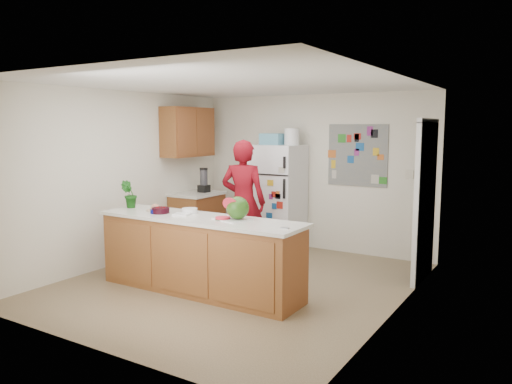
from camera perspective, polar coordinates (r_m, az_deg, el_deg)
The scene contains 26 objects.
floor at distance 6.48m, azimuth -2.22°, elevation -10.47°, with size 4.00×4.50×0.02m, color brown.
wall_back at distance 8.17m, azimuth 6.58°, elevation 2.25°, with size 4.00×0.02×2.50m, color beige.
wall_left at distance 7.51m, azimuth -15.13°, elevation 1.59°, with size 0.02×4.50×2.50m, color beige.
wall_right at distance 5.37m, azimuth 15.86°, elevation -0.68°, with size 0.02×4.50×2.50m, color beige.
ceiling at distance 6.19m, azimuth -2.34°, elevation 12.33°, with size 4.00×4.50×0.02m, color white.
doorway at distance 6.80m, azimuth 18.92°, elevation -1.10°, with size 0.03×0.85×2.04m, color black.
peninsula_base at distance 6.08m, azimuth -6.47°, elevation -7.30°, with size 2.60×0.62×0.88m, color brown.
peninsula_top at distance 5.98m, azimuth -6.53°, elevation -3.03°, with size 2.68×0.70×0.04m, color silver.
side_counter_base at distance 8.40m, azimuth -6.72°, elevation -3.26°, with size 0.60×0.80×0.86m, color brown.
side_counter_top at distance 8.33m, azimuth -6.76°, elevation -0.22°, with size 0.64×0.84×0.04m, color silver.
upper_cabinets at distance 8.30m, azimuth -7.80°, elevation 6.80°, with size 0.35×1.00×0.80m, color brown.
refrigerator at distance 8.09m, azimuth 2.50°, elevation -0.62°, with size 0.75×0.70×1.70m, color silver.
fridge_top_bin at distance 8.06m, azimuth 1.92°, elevation 6.07°, with size 0.35×0.28×0.18m, color #5999B2.
photo_collage at distance 7.85m, azimuth 11.52°, elevation 4.13°, with size 0.95×0.01×0.95m, color slate.
person at distance 7.22m, azimuth -1.45°, elevation -1.15°, with size 0.66×0.43×1.81m, color maroon.
blender_appliance at distance 8.37m, azimuth -5.98°, elevation 1.28°, with size 0.13×0.13×0.38m, color black.
cutting_board at distance 5.75m, azimuth -2.71°, elevation -3.15°, with size 0.40×0.30×0.01m, color white.
watermelon at distance 5.71m, azimuth -2.11°, elevation -1.83°, with size 0.26×0.26×0.26m, color #25590D.
watermelon_slice at distance 5.76m, azimuth -3.83°, elevation -2.96°, with size 0.17×0.17×0.02m, color #DD2A56.
cherry_bowl at distance 6.30m, azimuth -10.84°, elevation -2.08°, with size 0.21×0.21×0.07m, color black.
white_bowl at distance 6.25m, azimuth -7.60°, elevation -2.13°, with size 0.19×0.19×0.06m, color silver.
cobalt_bowl at distance 6.31m, azimuth -11.37°, elevation -2.17°, with size 0.14×0.14×0.05m, color #06095B.
plate at distance 6.50m, azimuth -11.43°, elevation -2.04°, with size 0.22×0.22×0.02m, color tan.
paper_towel at distance 6.11m, azimuth -8.47°, elevation -2.55°, with size 0.19×0.17×0.02m, color white.
keys at distance 5.26m, azimuth 3.32°, elevation -4.14°, with size 0.09×0.04×0.01m, color gray.
potted_plant at distance 6.78m, azimuth -14.31°, elevation -0.25°, with size 0.20×0.16×0.36m, color #18450C.
Camera 1 is at (3.43, -5.12, 1.98)m, focal length 35.00 mm.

